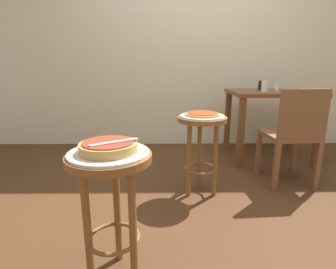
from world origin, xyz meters
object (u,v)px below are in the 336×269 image
object	(u,v)px
stool_middle	(202,137)
condiment_shaker	(277,87)
wooden_chair	(293,133)
serving_plate_foreground	(109,153)
cup_near_edge	(265,86)
stool_foreground	(111,188)
pizza_foreground	(108,147)
pizza_middle	(202,114)
serving_plate_middle	(202,116)
cup_far_edge	(261,85)
pizza_server_knife	(114,142)
dining_table	(271,103)

from	to	relation	value
stool_middle	condiment_shaker	distance (m)	1.27
wooden_chair	stool_middle	bearing A→B (deg)	-169.45
serving_plate_foreground	stool_middle	size ratio (longest dim) A/B	0.56
cup_near_edge	condiment_shaker	world-z (taller)	cup_near_edge
stool_foreground	cup_near_edge	xyz separation A→B (m)	(1.29, 1.67, 0.35)
condiment_shaker	wooden_chair	xyz separation A→B (m)	(-0.10, -0.68, -0.34)
serving_plate_foreground	pizza_foreground	size ratio (longest dim) A/B	1.40
condiment_shaker	wooden_chair	size ratio (longest dim) A/B	0.09
pizza_middle	condiment_shaker	bearing A→B (deg)	42.32
stool_foreground	serving_plate_middle	xyz separation A→B (m)	(0.54, 0.90, 0.17)
pizza_foreground	stool_middle	world-z (taller)	pizza_foreground
stool_middle	cup_far_edge	size ratio (longest dim) A/B	6.30
pizza_foreground	stool_foreground	bearing A→B (deg)	0.00
pizza_foreground	cup_far_edge	size ratio (longest dim) A/B	2.53
serving_plate_middle	cup_far_edge	distance (m)	1.29
pizza_server_knife	stool_middle	bearing A→B (deg)	29.67
stool_middle	serving_plate_middle	size ratio (longest dim) A/B	1.84
serving_plate_foreground	dining_table	world-z (taller)	dining_table
serving_plate_foreground	pizza_middle	world-z (taller)	pizza_middle
serving_plate_middle	pizza_server_knife	xyz separation A→B (m)	(-0.51, -0.92, 0.06)
pizza_middle	pizza_server_knife	distance (m)	1.05
dining_table	pizza_server_knife	bearing A→B (deg)	-127.95
pizza_foreground	cup_near_edge	world-z (taller)	cup_near_edge
pizza_foreground	dining_table	distance (m)	2.26
serving_plate_middle	wooden_chair	xyz separation A→B (m)	(0.80, 0.15, -0.18)
stool_foreground	dining_table	xyz separation A→B (m)	(1.42, 1.76, 0.16)
stool_middle	dining_table	xyz separation A→B (m)	(0.88, 0.86, 0.16)
stool_middle	condiment_shaker	size ratio (longest dim) A/B	8.24
cup_far_edge	condiment_shaker	bearing A→B (deg)	-58.41
dining_table	stool_foreground	bearing A→B (deg)	-128.86
cup_near_edge	stool_middle	bearing A→B (deg)	-134.52
serving_plate_middle	pizza_middle	size ratio (longest dim) A/B	1.29
serving_plate_foreground	wooden_chair	distance (m)	1.71
dining_table	cup_far_edge	size ratio (longest dim) A/B	8.85
pizza_foreground	dining_table	world-z (taller)	dining_table
pizza_foreground	pizza_server_knife	bearing A→B (deg)	-33.69
pizza_middle	dining_table	xyz separation A→B (m)	(0.88, 0.86, -0.03)
pizza_middle	serving_plate_middle	bearing A→B (deg)	180.00
pizza_foreground	wooden_chair	xyz separation A→B (m)	(1.34, 1.05, -0.21)
pizza_middle	cup_near_edge	bearing A→B (deg)	45.48
serving_plate_middle	condiment_shaker	xyz separation A→B (m)	(0.91, 0.83, 0.16)
stool_foreground	serving_plate_middle	size ratio (longest dim) A/B	1.84
condiment_shaker	pizza_foreground	bearing A→B (deg)	-129.98
serving_plate_middle	cup_far_edge	xyz separation A→B (m)	(0.80, 1.00, 0.17)
pizza_foreground	cup_near_edge	distance (m)	2.11
stool_middle	pizza_middle	xyz separation A→B (m)	(0.00, 0.00, 0.19)
cup_near_edge	cup_far_edge	size ratio (longest dim) A/B	1.19
pizza_middle	pizza_server_knife	xyz separation A→B (m)	(-0.51, -0.92, 0.04)
pizza_foreground	stool_middle	bearing A→B (deg)	59.03
stool_foreground	cup_far_edge	world-z (taller)	cup_far_edge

